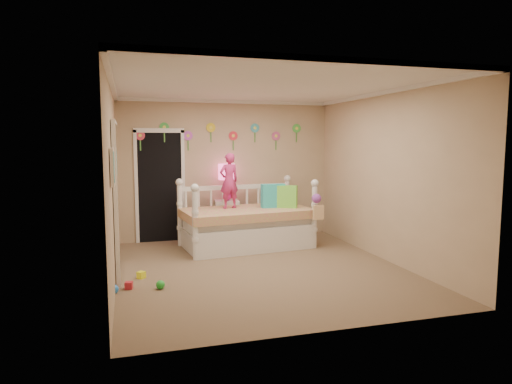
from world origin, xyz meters
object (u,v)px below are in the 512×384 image
object	(u,v)px
nightstand	(227,220)
daybed	(246,213)
table_lamp	(227,176)
child	(229,181)

from	to	relation	value
nightstand	daybed	bearing A→B (deg)	-67.60
daybed	table_lamp	world-z (taller)	table_lamp
table_lamp	daybed	bearing A→B (deg)	-73.98
child	table_lamp	bearing A→B (deg)	-112.00
child	table_lamp	size ratio (longest dim) A/B	1.41
daybed	child	distance (m)	0.63
daybed	nightstand	world-z (taller)	daybed
table_lamp	child	bearing A→B (deg)	-98.13
daybed	table_lamp	size ratio (longest dim) A/B	3.27
nightstand	table_lamp	size ratio (longest dim) A/B	1.08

